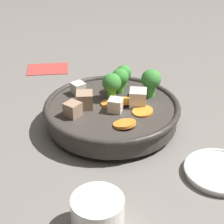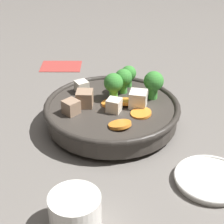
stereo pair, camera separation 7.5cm
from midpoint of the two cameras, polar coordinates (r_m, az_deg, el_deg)
The scene contains 5 objects.
ground_plane at distance 0.77m, azimuth 2.80°, elevation -2.12°, with size 3.00×3.00×0.00m, color slate.
stirfry_bowl at distance 0.75m, azimuth 2.98°, elevation 0.24°, with size 0.27×0.27×0.11m.
side_saucer at distance 0.65m, azimuth 18.09°, elevation -9.81°, with size 0.12×0.12×0.01m.
tea_cup at distance 0.54m, azimuth -1.53°, elevation -15.11°, with size 0.07×0.07×0.05m.
napkin at distance 1.04m, azimuth -5.72°, elevation 6.93°, with size 0.12×0.10×0.00m.
Camera 2 is at (0.12, 0.64, 0.41)m, focal length 60.00 mm.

